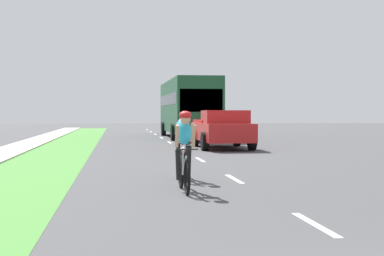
# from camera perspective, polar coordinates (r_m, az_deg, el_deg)

# --- Properties ---
(ground_plane) EXTENTS (120.00, 120.00, 0.00)m
(ground_plane) POSITION_cam_1_polar(r_m,az_deg,el_deg) (23.60, -0.71, -2.25)
(ground_plane) COLOR #424244
(grass_verge) EXTENTS (2.53, 70.00, 0.01)m
(grass_verge) POSITION_cam_1_polar(r_m,az_deg,el_deg) (23.55, -12.73, -2.28)
(grass_verge) COLOR #478438
(grass_verge) RESTS_ON ground_plane
(sidewalk_concrete) EXTENTS (1.54, 70.00, 0.10)m
(sidewalk_concrete) POSITION_cam_1_polar(r_m,az_deg,el_deg) (23.83, -17.61, -2.27)
(sidewalk_concrete) COLOR #B2ADA3
(sidewalk_concrete) RESTS_ON ground_plane
(lane_markings_center) EXTENTS (0.12, 52.20, 0.01)m
(lane_markings_center) POSITION_cam_1_polar(r_m,az_deg,el_deg) (27.57, -1.67, -1.70)
(lane_markings_center) COLOR white
(lane_markings_center) RESTS_ON ground_plane
(cyclist_lead) EXTENTS (0.42, 1.72, 1.58)m
(cyclist_lead) POSITION_cam_1_polar(r_m,az_deg,el_deg) (11.44, -0.78, -2.18)
(cyclist_lead) COLOR black
(cyclist_lead) RESTS_ON ground_plane
(cyclist_trailing) EXTENTS (0.42, 1.72, 1.58)m
(cyclist_trailing) POSITION_cam_1_polar(r_m,az_deg,el_deg) (13.52, -0.82, -1.61)
(cyclist_trailing) COLOR black
(cyclist_trailing) RESTS_ON ground_plane
(pickup_red) EXTENTS (2.22, 5.10, 1.64)m
(pickup_red) POSITION_cam_1_polar(r_m,az_deg,el_deg) (25.31, 2.96, -0.12)
(pickup_red) COLOR red
(pickup_red) RESTS_ON ground_plane
(bus_dark_green) EXTENTS (2.78, 11.60, 3.48)m
(bus_dark_green) POSITION_cam_1_polar(r_m,az_deg,el_deg) (36.17, -0.40, 2.20)
(bus_dark_green) COLOR #194C2D
(bus_dark_green) RESTS_ON ground_plane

